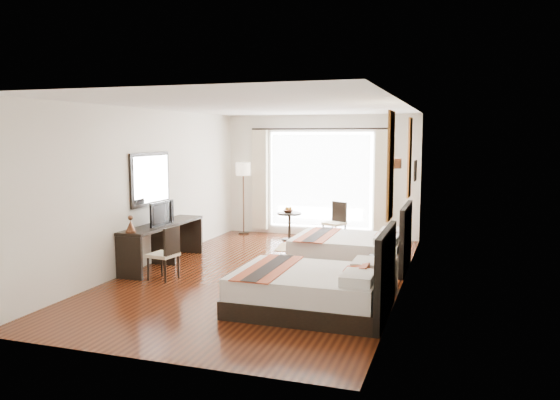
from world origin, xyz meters
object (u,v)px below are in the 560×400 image
(bed_far, at_px, (354,249))
(vase, at_px, (381,257))
(television, at_px, (158,213))
(console_desk, at_px, (163,244))
(desk_chair, at_px, (164,263))
(floor_lamp, at_px, (243,174))
(fruit_bowl, at_px, (288,211))
(window_chair, at_px, (335,230))
(bed_near, at_px, (316,289))
(side_table, at_px, (289,226))
(nightstand, at_px, (382,275))
(table_lamp, at_px, (386,241))

(bed_far, distance_m, vase, 1.85)
(vase, relative_size, television, 0.18)
(console_desk, distance_m, desk_chair, 1.06)
(console_desk, bearing_deg, vase, -9.65)
(television, xyz_separation_m, floor_lamp, (0.17, 3.56, 0.47))
(console_desk, distance_m, fruit_bowl, 3.31)
(floor_lamp, distance_m, window_chair, 2.58)
(vase, height_order, television, television)
(vase, distance_m, television, 4.03)
(bed_near, bearing_deg, desk_chair, 164.22)
(fruit_bowl, bearing_deg, side_table, -23.34)
(bed_near, height_order, floor_lamp, floor_lamp)
(nightstand, xyz_separation_m, desk_chair, (-3.44, -0.42, 0.01))
(nightstand, relative_size, vase, 4.14)
(vase, xyz_separation_m, television, (-3.98, 0.51, 0.40))
(table_lamp, relative_size, window_chair, 0.39)
(bed_near, relative_size, television, 2.81)
(bed_far, bearing_deg, vase, -66.87)
(vase, relative_size, side_table, 0.21)
(floor_lamp, height_order, window_chair, floor_lamp)
(television, relative_size, floor_lamp, 0.43)
(floor_lamp, xyz_separation_m, window_chair, (2.28, -0.30, -1.17))
(floor_lamp, xyz_separation_m, side_table, (1.28, -0.43, -1.12))
(vase, bearing_deg, console_desk, 170.35)
(bed_far, distance_m, fruit_bowl, 2.73)
(side_table, height_order, fruit_bowl, fruit_bowl)
(bed_near, bearing_deg, fruit_bowl, 111.58)
(table_lamp, bearing_deg, vase, -93.43)
(vase, relative_size, window_chair, 0.15)
(vase, bearing_deg, side_table, 124.82)
(desk_chair, relative_size, window_chair, 1.00)
(table_lamp, bearing_deg, fruit_bowl, 128.00)
(table_lamp, bearing_deg, bed_far, 118.92)
(console_desk, distance_m, window_chair, 3.96)
(console_desk, bearing_deg, window_chair, 51.38)
(bed_near, height_order, television, television)
(window_chair, bearing_deg, fruit_bowl, -58.81)
(nightstand, xyz_separation_m, side_table, (-2.52, 3.45, 0.06))
(bed_near, xyz_separation_m, console_desk, (-3.27, 1.67, 0.08))
(nightstand, relative_size, table_lamp, 1.54)
(fruit_bowl, height_order, window_chair, window_chair)
(television, distance_m, window_chair, 4.14)
(vase, xyz_separation_m, window_chair, (-1.53, 3.77, -0.30))
(floor_lamp, height_order, side_table, floor_lamp)
(table_lamp, xyz_separation_m, side_table, (-2.55, 3.30, -0.42))
(bed_far, bearing_deg, fruit_bowl, 133.12)
(side_table, bearing_deg, bed_near, -68.72)
(table_lamp, distance_m, window_chair, 3.79)
(bed_far, xyz_separation_m, table_lamp, (0.74, -1.34, 0.44))
(table_lamp, height_order, window_chair, window_chair)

